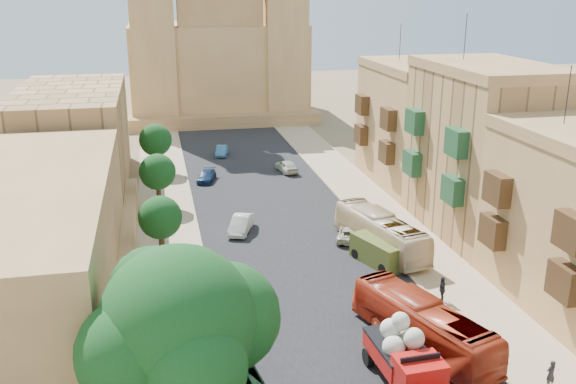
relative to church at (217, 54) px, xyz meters
name	(u,v)px	position (x,y,z in m)	size (l,w,h in m)	color
road_surface	(278,222)	(0.00, -48.61, -9.51)	(14.00, 140.00, 0.01)	black
sidewalk_east	(382,214)	(9.50, -48.61, -9.51)	(5.00, 140.00, 0.01)	tan
sidewalk_west	(167,230)	(-9.50, -48.61, -9.51)	(5.00, 140.00, 0.01)	tan
kerb_east	(356,216)	(7.00, -48.61, -9.46)	(0.25, 140.00, 0.12)	tan
kerb_west	(197,227)	(-7.00, -48.61, -9.46)	(0.25, 140.00, 0.12)	tan
townhouse_c	(483,149)	(15.95, -53.61, -2.61)	(9.00, 14.00, 17.40)	tan
townhouse_d	(415,124)	(15.95, -39.61, -3.36)	(9.00, 14.00, 15.90)	tan
west_wall	(126,274)	(-12.50, -58.61, -8.62)	(1.00, 40.00, 1.80)	tan
west_building_low	(29,246)	(-18.00, -60.61, -5.32)	(10.00, 28.00, 8.40)	#9E7345
west_building_mid	(73,139)	(-18.00, -34.61, -4.52)	(10.00, 22.00, 10.00)	tan
church	(217,54)	(0.00, 0.00, 0.00)	(28.00, 22.50, 36.30)	tan
ficus_tree	(180,328)	(-9.42, -74.61, -4.15)	(9.08, 8.35, 9.08)	#36291B
street_tree_a	(165,290)	(-10.00, -66.61, -6.18)	(3.24, 3.24, 4.99)	#36291B
street_tree_b	(160,218)	(-10.00, -54.61, -6.20)	(3.22, 3.22, 4.95)	#36291B
street_tree_c	(157,172)	(-10.00, -42.61, -6.10)	(3.32, 3.32, 5.10)	#36291B
street_tree_d	(155,140)	(-10.00, -30.61, -5.89)	(3.52, 3.52, 5.42)	#36291B
red_truck	(407,359)	(1.69, -73.49, -7.88)	(2.81, 6.50, 3.73)	red
olive_pickup	(379,252)	(5.55, -58.61, -8.60)	(3.39, 4.94, 1.88)	#515C22
bus_red_east	(423,325)	(4.06, -70.08, -8.09)	(2.39, 10.21, 2.84)	#B6361B
bus_cream_east	(381,232)	(6.50, -56.27, -8.06)	(2.44, 10.44, 2.91)	beige
car_blue_a	(257,298)	(-4.29, -63.41, -8.94)	(1.36, 3.38, 1.15)	#4579C5
car_white_a	(241,224)	(-3.50, -50.28, -8.84)	(1.43, 4.11, 1.35)	silver
car_cream	(349,233)	(4.80, -53.74, -8.98)	(1.79, 3.87, 1.08)	#BBAF94
car_dkblue	(207,176)	(-5.00, -35.03, -8.97)	(1.53, 3.77, 1.10)	#10284F
car_white_b	(287,166)	(3.90, -33.38, -8.84)	(1.59, 3.94, 1.34)	beige
car_blue_b	(222,151)	(-2.28, -24.67, -8.93)	(1.23, 3.54, 1.17)	teal
pedestrian_a	(551,374)	(8.90, -74.97, -8.75)	(0.55, 0.36, 1.52)	black
pedestrian_c	(442,289)	(7.50, -65.18, -8.64)	(1.02, 0.43, 1.75)	#29282E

